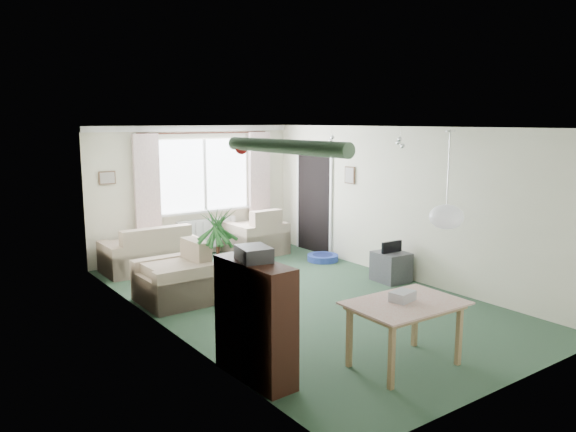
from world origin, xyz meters
TOP-DOWN VIEW (x-y plane):
  - ground at (0.00, 0.00)m, footprint 6.50×6.50m
  - window at (0.20, 3.23)m, footprint 1.80×0.03m
  - curtain_rod at (0.20, 3.15)m, footprint 2.60×0.03m
  - curtain_left at (-0.95, 3.13)m, footprint 0.45×0.08m
  - curtain_right at (1.35, 3.13)m, footprint 0.45×0.08m
  - radiator at (0.20, 3.19)m, footprint 1.20×0.10m
  - doorway at (1.99, 2.20)m, footprint 0.03×0.95m
  - pendant_lamp at (0.20, -2.30)m, footprint 0.36×0.36m
  - tinsel_garland at (-1.92, -2.30)m, footprint 1.60×1.60m
  - bauble_cluster_a at (1.30, 0.90)m, footprint 0.20×0.20m
  - bauble_cluster_b at (1.60, -0.30)m, footprint 0.20×0.20m
  - wall_picture_back at (-1.60, 3.23)m, footprint 0.28×0.03m
  - wall_picture_right at (1.98, 1.20)m, footprint 0.03×0.24m
  - sofa at (-1.10, 2.75)m, footprint 1.54×0.82m
  - armchair_corner at (0.99, 2.73)m, footprint 0.98×0.93m
  - armchair_left at (-1.50, 0.91)m, footprint 0.90×0.95m
  - coffee_table at (-0.70, 2.75)m, footprint 0.99×0.74m
  - photo_frame at (-0.73, 2.76)m, footprint 0.12×0.04m
  - bookshelf at (-1.84, -1.71)m, footprint 0.37×0.97m
  - hifi_box at (-1.83, -1.68)m, footprint 0.34×0.40m
  - houseplant at (-1.02, 0.52)m, footprint 0.63×0.63m
  - dining_table at (-0.45, -2.36)m, footprint 1.07×0.73m
  - gift_box at (-0.45, -2.31)m, footprint 0.28×0.22m
  - tv_cube at (1.70, -0.10)m, footprint 0.49×0.53m
  - pet_bed at (1.65, 1.52)m, footprint 0.63×0.63m

SIDE VIEW (x-z plane):
  - ground at x=0.00m, z-range 0.00..0.00m
  - pet_bed at x=1.65m, z-range 0.00..0.11m
  - coffee_table at x=-0.70m, z-range 0.00..0.40m
  - tv_cube at x=1.70m, z-range 0.00..0.46m
  - dining_table at x=-0.45m, z-range 0.00..0.66m
  - sofa at x=-1.10m, z-range 0.00..0.77m
  - radiator at x=0.20m, z-range 0.12..0.68m
  - armchair_left at x=-1.50m, z-range 0.00..0.84m
  - armchair_corner at x=0.99m, z-range 0.00..0.87m
  - photo_frame at x=-0.73m, z-range 0.40..0.56m
  - bookshelf at x=-1.84m, z-range 0.00..1.17m
  - houseplant at x=-1.02m, z-range 0.00..1.34m
  - gift_box at x=-0.45m, z-range 0.66..0.78m
  - doorway at x=1.99m, z-range 0.00..2.00m
  - hifi_box at x=-1.83m, z-range 1.17..1.31m
  - curtain_left at x=-0.95m, z-range 0.27..2.27m
  - curtain_right at x=1.35m, z-range 0.27..2.27m
  - pendant_lamp at x=0.20m, z-range 1.30..1.66m
  - window at x=0.20m, z-range 0.85..2.15m
  - wall_picture_back at x=-1.60m, z-range 1.44..1.66m
  - wall_picture_right at x=1.98m, z-range 1.40..1.70m
  - bauble_cluster_a at x=1.30m, z-range 2.12..2.32m
  - bauble_cluster_b at x=1.60m, z-range 2.12..2.32m
  - curtain_rod at x=0.20m, z-range 2.25..2.29m
  - tinsel_garland at x=-1.92m, z-range 2.22..2.34m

